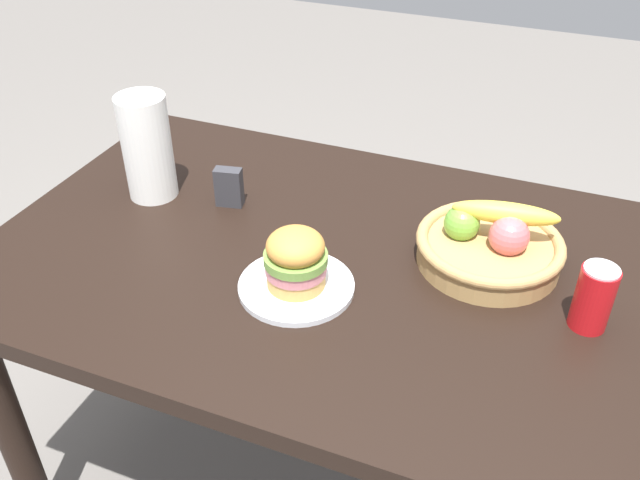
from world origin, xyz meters
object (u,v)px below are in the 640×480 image
fruit_basket (490,245)px  paper_towel_roll (147,147)px  soda_can (594,298)px  napkin_holder (229,187)px  sandwich (296,259)px  plate (296,286)px

fruit_basket → paper_towel_roll: (-0.76, -0.02, 0.08)m
fruit_basket → paper_towel_roll: size_ratio=1.21×
soda_can → napkin_holder: 0.79m
soda_can → paper_towel_roll: size_ratio=0.53×
sandwich → paper_towel_roll: size_ratio=0.50×
plate → napkin_holder: 0.34m
plate → sandwich: 0.07m
plate → napkin_holder: napkin_holder is taller
sandwich → paper_towel_roll: (-0.44, 0.20, 0.05)m
sandwich → fruit_basket: size_ratio=0.41×
paper_towel_roll → soda_can: bearing=-5.8°
sandwich → napkin_holder: size_ratio=1.33×
soda_can → paper_towel_roll: 0.97m
soda_can → fruit_basket: size_ratio=0.43×
fruit_basket → paper_towel_roll: paper_towel_roll is taller
plate → napkin_holder: size_ratio=2.46×
plate → paper_towel_roll: size_ratio=0.92×
fruit_basket → napkin_holder: size_ratio=3.22×
fruit_basket → napkin_holder: bearing=179.8°
plate → fruit_basket: bearing=34.3°
sandwich → plate: bearing=-116.6°
plate → sandwich: sandwich is taller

